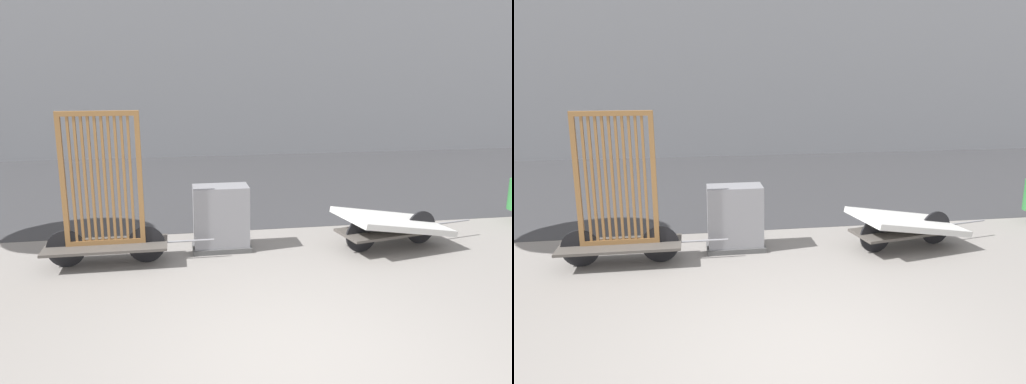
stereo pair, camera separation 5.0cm
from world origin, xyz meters
TOP-DOWN VIEW (x-y plane):
  - ground_plane at (0.00, 0.00)m, footprint 60.00×60.00m
  - road_strip at (0.00, 8.31)m, footprint 56.00×8.30m
  - building_facade at (0.00, 14.46)m, footprint 48.00×4.00m
  - bike_cart_with_bedframe at (-2.21, 2.89)m, footprint 2.45×0.69m
  - bike_cart_with_mattress at (2.22, 2.89)m, footprint 2.49×1.39m
  - utility_cabinet at (-0.50, 3.25)m, footprint 0.92×0.53m

SIDE VIEW (x-z plane):
  - ground_plane at x=0.00m, z-range 0.00..0.00m
  - road_strip at x=0.00m, z-range 0.00..0.01m
  - bike_cart_with_mattress at x=2.22m, z-range 0.08..0.71m
  - utility_cabinet at x=-0.50m, z-range -0.04..1.00m
  - bike_cart_with_bedframe at x=-2.21m, z-range -0.37..1.88m
  - building_facade at x=0.00m, z-range 0.00..9.55m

